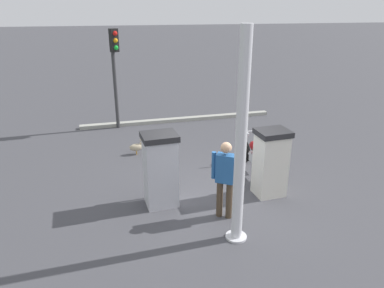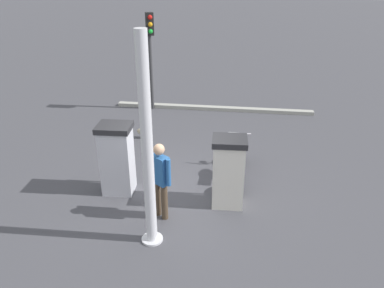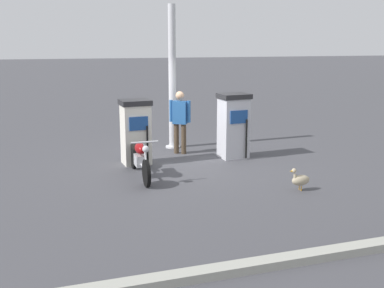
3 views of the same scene
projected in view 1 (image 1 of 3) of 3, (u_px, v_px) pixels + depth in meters
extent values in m
plane|color=#424247|center=(214.00, 194.00, 8.48)|extent=(120.00, 120.00, 0.00)
cube|color=silver|center=(270.00, 165.00, 8.24)|extent=(0.61, 0.70, 1.42)
cube|color=#1E478C|center=(265.00, 148.00, 8.38)|extent=(0.09, 0.45, 0.32)
cube|color=#262628|center=(273.00, 133.00, 7.96)|extent=(0.67, 0.77, 0.12)
cylinder|color=black|center=(255.00, 169.00, 8.55)|extent=(0.05, 0.05, 0.93)
cube|color=silver|center=(161.00, 173.00, 7.81)|extent=(0.64, 0.72, 1.50)
cube|color=#1E478C|center=(157.00, 153.00, 7.95)|extent=(0.09, 0.46, 0.32)
cube|color=#262628|center=(159.00, 137.00, 7.52)|extent=(0.70, 0.79, 0.12)
cylinder|color=black|center=(149.00, 177.00, 8.13)|extent=(0.05, 0.05, 0.98)
cylinder|color=black|center=(245.00, 151.00, 10.13)|extent=(0.57, 0.10, 0.56)
cylinder|color=black|center=(268.00, 174.00, 8.79)|extent=(0.57, 0.10, 0.56)
cube|color=silver|center=(255.00, 158.00, 9.47)|extent=(0.37, 0.22, 0.24)
cylinder|color=silver|center=(256.00, 160.00, 9.44)|extent=(1.10, 0.11, 0.05)
ellipsoid|color=maroon|center=(255.00, 147.00, 9.43)|extent=(0.49, 0.24, 0.24)
cube|color=black|center=(260.00, 153.00, 9.13)|extent=(0.45, 0.22, 0.10)
cylinder|color=silver|center=(246.00, 142.00, 9.98)|extent=(0.26, 0.05, 0.57)
cylinder|color=silver|center=(248.00, 131.00, 9.79)|extent=(0.06, 0.56, 0.04)
sphere|color=silver|center=(246.00, 134.00, 9.93)|extent=(0.15, 0.15, 0.14)
cylinder|color=silver|center=(260.00, 171.00, 8.94)|extent=(0.55, 0.10, 0.07)
cylinder|color=#473828|center=(220.00, 198.00, 7.50)|extent=(0.18, 0.18, 0.79)
cylinder|color=#473828|center=(229.00, 200.00, 7.44)|extent=(0.18, 0.18, 0.79)
cube|color=#265999|center=(225.00, 168.00, 7.22)|extent=(0.35, 0.41, 0.59)
cylinder|color=#265999|center=(214.00, 165.00, 7.28)|extent=(0.12, 0.12, 0.56)
cylinder|color=#265999|center=(238.00, 169.00, 7.13)|extent=(0.12, 0.12, 0.56)
sphere|color=tan|center=(226.00, 148.00, 7.06)|extent=(0.30, 0.30, 0.22)
ellipsoid|color=tan|center=(136.00, 147.00, 10.59)|extent=(0.23, 0.40, 0.21)
cylinder|color=tan|center=(141.00, 145.00, 10.60)|extent=(0.06, 0.06, 0.15)
sphere|color=tan|center=(142.00, 140.00, 10.55)|extent=(0.10, 0.10, 0.10)
cone|color=orange|center=(144.00, 140.00, 10.57)|extent=(0.05, 0.07, 0.04)
cone|color=tan|center=(130.00, 147.00, 10.53)|extent=(0.08, 0.08, 0.07)
cylinder|color=orange|center=(136.00, 152.00, 10.68)|extent=(0.02, 0.02, 0.11)
cylinder|color=orange|center=(137.00, 153.00, 10.61)|extent=(0.02, 0.02, 0.11)
cylinder|color=#38383A|center=(115.00, 80.00, 12.28)|extent=(0.16, 0.16, 3.31)
cube|color=black|center=(114.00, 40.00, 11.71)|extent=(0.29, 0.31, 0.72)
sphere|color=red|center=(115.00, 33.00, 11.56)|extent=(0.20, 0.20, 0.15)
sphere|color=orange|center=(115.00, 41.00, 11.64)|extent=(0.20, 0.20, 0.15)
sphere|color=green|center=(116.00, 48.00, 11.72)|extent=(0.20, 0.20, 0.15)
cylinder|color=silver|center=(241.00, 142.00, 6.24)|extent=(0.20, 0.20, 3.83)
cylinder|color=silver|center=(236.00, 236.00, 6.93)|extent=(0.40, 0.40, 0.04)
cube|color=#9E9E93|center=(178.00, 120.00, 13.53)|extent=(0.75, 6.96, 0.12)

